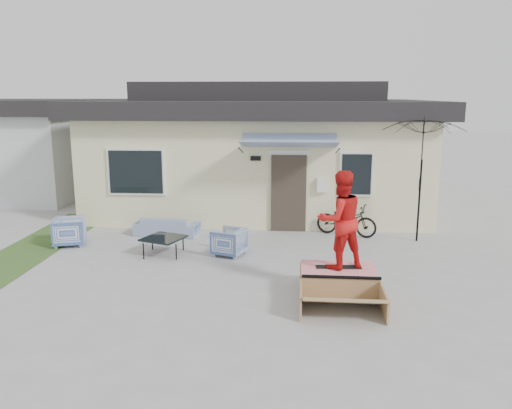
# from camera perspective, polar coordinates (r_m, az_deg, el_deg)

# --- Properties ---
(ground) EXTENTS (90.00, 90.00, 0.00)m
(ground) POSITION_cam_1_polar(r_m,az_deg,el_deg) (10.13, -2.45, -9.33)
(ground) COLOR #999999
(ground) RESTS_ON ground
(grass_strip) EXTENTS (1.40, 8.00, 0.01)m
(grass_strip) POSITION_cam_1_polar(r_m,az_deg,el_deg) (13.51, -23.99, -4.86)
(grass_strip) COLOR #305021
(grass_strip) RESTS_ON ground
(house) EXTENTS (10.80, 8.49, 4.10)m
(house) POSITION_cam_1_polar(r_m,az_deg,el_deg) (17.48, 0.46, 6.30)
(house) COLOR beige
(house) RESTS_ON ground
(loveseat) EXTENTS (1.73, 0.67, 0.66)m
(loveseat) POSITION_cam_1_polar(r_m,az_deg,el_deg) (14.00, -9.77, -2.02)
(loveseat) COLOR #2E4B8E
(loveseat) RESTS_ON ground
(armchair_left) EXTENTS (0.89, 0.92, 0.77)m
(armchair_left) POSITION_cam_1_polar(r_m,az_deg,el_deg) (13.67, -19.84, -2.68)
(armchair_left) COLOR #2E4B8E
(armchair_left) RESTS_ON ground
(armchair_right) EXTENTS (0.84, 0.86, 0.70)m
(armchair_right) POSITION_cam_1_polar(r_m,az_deg,el_deg) (12.10, -2.97, -3.99)
(armchair_right) COLOR #2E4B8E
(armchair_right) RESTS_ON ground
(coffee_table) EXTENTS (1.09, 1.09, 0.42)m
(coffee_table) POSITION_cam_1_polar(r_m,az_deg,el_deg) (12.36, -10.12, -4.51)
(coffee_table) COLOR black
(coffee_table) RESTS_ON ground
(bicycle) EXTENTS (1.73, 1.14, 1.04)m
(bicycle) POSITION_cam_1_polar(r_m,az_deg,el_deg) (13.92, 9.94, -1.29)
(bicycle) COLOR black
(bicycle) RESTS_ON ground
(patio_umbrella) EXTENTS (2.32, 2.19, 2.20)m
(patio_umbrella) POSITION_cam_1_polar(r_m,az_deg,el_deg) (13.60, 17.71, 3.27)
(patio_umbrella) COLOR black
(patio_umbrella) RESTS_ON ground
(skate_ramp) EXTENTS (1.45, 1.91, 0.47)m
(skate_ramp) POSITION_cam_1_polar(r_m,az_deg,el_deg) (10.02, 9.05, -8.26)
(skate_ramp) COLOR #95724A
(skate_ramp) RESTS_ON ground
(skateboard) EXTENTS (0.87, 0.26, 0.05)m
(skateboard) POSITION_cam_1_polar(r_m,az_deg,el_deg) (9.98, 9.08, -6.75)
(skateboard) COLOR black
(skateboard) RESTS_ON skate_ramp
(skater) EXTENTS (1.10, 0.98, 1.84)m
(skater) POSITION_cam_1_polar(r_m,az_deg,el_deg) (9.72, 9.27, -1.46)
(skater) COLOR red
(skater) RESTS_ON skateboard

